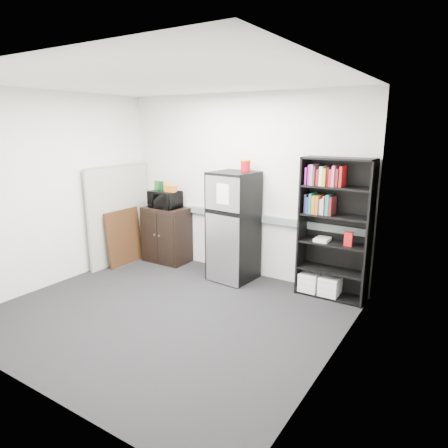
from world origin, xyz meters
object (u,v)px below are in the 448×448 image
refrigerator (233,227)px  cubicle_partition (120,214)px  bookshelf (333,226)px  cabinet (167,235)px  microwave (165,199)px

refrigerator → cubicle_partition: bearing=-165.3°
bookshelf → cabinet: size_ratio=2.00×
cubicle_partition → microwave: (0.63, 0.40, 0.25)m
cubicle_partition → microwave: bearing=32.5°
cubicle_partition → cabinet: 0.84m
cubicle_partition → cabinet: size_ratio=1.75×
microwave → refrigerator: refrigerator is taller
cubicle_partition → refrigerator: 2.01m
cubicle_partition → cabinet: cubicle_partition is taller
bookshelf → cubicle_partition: size_ratio=1.14×
cabinet → refrigerator: size_ratio=0.58×
cubicle_partition → refrigerator: bearing=9.8°
microwave → refrigerator: bearing=-0.8°
cubicle_partition → microwave: cubicle_partition is taller
bookshelf → refrigerator: size_ratio=1.16×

